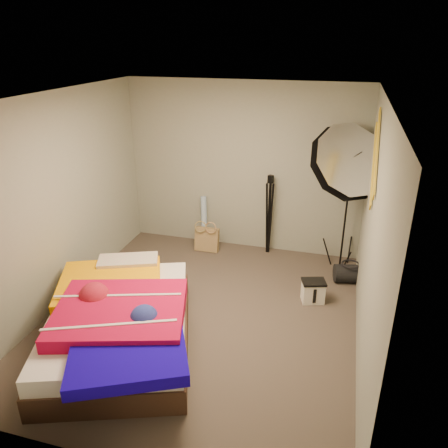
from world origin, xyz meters
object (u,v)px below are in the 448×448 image
(duffel_bag, at_px, (350,274))
(camera_tripod, at_px, (269,209))
(wrapping_roll, at_px, (204,221))
(photo_umbrella, at_px, (346,164))
(bed, at_px, (120,322))
(tote_bag, at_px, (207,239))
(camera_case, at_px, (313,292))

(duffel_bag, relative_size, camera_tripod, 0.33)
(camera_tripod, bearing_deg, wrapping_roll, -179.21)
(duffel_bag, relative_size, photo_umbrella, 0.19)
(bed, xyz_separation_m, camera_tripod, (1.10, 2.59, 0.40))
(duffel_bag, bearing_deg, tote_bag, 157.24)
(tote_bag, bearing_deg, wrapping_roll, 118.34)
(tote_bag, relative_size, camera_case, 1.37)
(bed, bearing_deg, wrapping_roll, 88.09)
(bed, bearing_deg, tote_bag, 85.52)
(photo_umbrella, bearing_deg, bed, -132.81)
(wrapping_roll, xyz_separation_m, bed, (-0.09, -2.57, -0.10))
(tote_bag, xyz_separation_m, photo_umbrella, (1.91, -0.13, 1.37))
(wrapping_roll, distance_m, camera_tripod, 1.05)
(bed, height_order, camera_tripod, camera_tripod)
(bed, distance_m, camera_tripod, 2.84)
(photo_umbrella, bearing_deg, camera_case, -104.26)
(camera_case, height_order, bed, bed)
(tote_bag, relative_size, duffel_bag, 0.91)
(camera_case, distance_m, bed, 2.35)
(camera_case, relative_size, duffel_bag, 0.66)
(bed, xyz_separation_m, photo_umbrella, (2.10, 2.27, 1.25))
(wrapping_roll, relative_size, camera_case, 2.98)
(tote_bag, distance_m, bed, 2.40)
(photo_umbrella, bearing_deg, camera_tripod, 162.20)
(tote_bag, relative_size, photo_umbrella, 0.17)
(wrapping_roll, distance_m, photo_umbrella, 2.34)
(tote_bag, height_order, photo_umbrella, photo_umbrella)
(camera_case, bearing_deg, duffel_bag, 37.76)
(tote_bag, bearing_deg, camera_tripod, 11.61)
(duffel_bag, distance_m, camera_tripod, 1.46)
(camera_case, relative_size, photo_umbrella, 0.12)
(duffel_bag, height_order, bed, bed)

